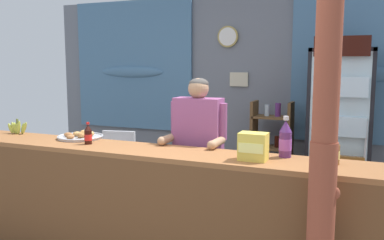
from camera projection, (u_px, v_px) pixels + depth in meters
name	position (u px, v px, depth m)	size (l,w,h in m)	color
ground_plane	(195.00, 236.00, 4.16)	(7.58, 7.58, 0.00)	slate
back_wall_curtained	(243.00, 91.00, 5.49)	(5.65, 0.22, 2.55)	slate
stall_counter	(162.00, 198.00, 3.45)	(4.36, 0.51, 0.97)	#935B33
timber_post	(324.00, 150.00, 2.60)	(0.19, 0.17, 2.43)	brown
drink_fridge	(340.00, 122.00, 4.53)	(0.65, 0.66, 1.96)	black
bottle_shelf_rack	(271.00, 150.00, 5.09)	(0.48, 0.28, 1.24)	brown
plastic_lawn_chair	(116.00, 162.00, 5.13)	(0.52, 0.52, 0.86)	silver
shopkeeper	(198.00, 140.00, 3.89)	(0.55, 0.42, 1.56)	#28282D
soda_bottle_grape_soda	(285.00, 140.00, 3.27)	(0.10, 0.10, 0.32)	#56286B
soda_bottle_iced_tea	(335.00, 151.00, 3.04)	(0.08, 0.08, 0.22)	brown
soda_bottle_cola	(88.00, 135.00, 3.80)	(0.07, 0.07, 0.20)	black
snack_box_instant_noodle	(253.00, 147.00, 3.17)	(0.21, 0.15, 0.21)	#EAD14C
pastry_tray	(80.00, 136.00, 4.09)	(0.44, 0.44, 0.07)	#BCBCC1
banana_bunch	(18.00, 128.00, 4.36)	(0.26, 0.06, 0.16)	#B7C647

